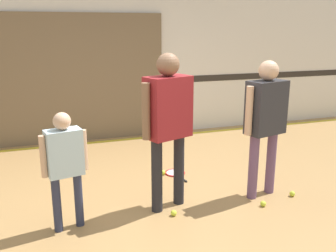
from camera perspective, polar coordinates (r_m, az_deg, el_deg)
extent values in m
plane|color=#A87F4C|center=(4.42, -2.19, -11.97)|extent=(16.00, 16.00, 0.00)
cube|color=silver|center=(6.84, -9.49, 11.33)|extent=(16.00, 0.06, 3.20)
cube|color=#2D2823|center=(6.87, -9.24, 6.51)|extent=(16.00, 0.01, 0.12)
cube|color=#756047|center=(6.76, -14.64, 6.91)|extent=(3.31, 0.05, 2.24)
cube|color=yellow|center=(6.86, -8.55, -2.23)|extent=(14.40, 0.10, 0.01)
cylinder|color=#232328|center=(4.13, -1.74, -7.60)|extent=(0.12, 0.12, 0.84)
cylinder|color=#232328|center=(4.31, 1.66, -6.61)|extent=(0.12, 0.12, 0.84)
cube|color=maroon|center=(4.00, 0.00, 2.89)|extent=(0.55, 0.42, 0.66)
sphere|color=brown|center=(3.93, 0.00, 9.35)|extent=(0.24, 0.24, 0.24)
cylinder|color=brown|center=(3.84, -3.37, 2.21)|extent=(0.09, 0.09, 0.59)
cylinder|color=brown|center=(4.18, 3.09, 3.27)|extent=(0.09, 0.09, 0.59)
cylinder|color=#2D334C|center=(3.95, -16.57, -11.36)|extent=(0.09, 0.09, 0.58)
cylinder|color=#2D334C|center=(4.00, -13.46, -10.80)|extent=(0.09, 0.09, 0.58)
cube|color=silver|center=(3.78, -15.53, -3.93)|extent=(0.37, 0.25, 0.46)
sphere|color=#DBAD89|center=(3.69, -15.87, 0.72)|extent=(0.17, 0.17, 0.17)
cylinder|color=#DBAD89|center=(3.74, -18.49, -4.46)|extent=(0.06, 0.06, 0.41)
cylinder|color=#DBAD89|center=(3.83, -12.64, -3.57)|extent=(0.06, 0.06, 0.41)
cylinder|color=#6B4C70|center=(4.77, 15.41, -5.34)|extent=(0.11, 0.11, 0.78)
cylinder|color=#6B4C70|center=(4.56, 12.87, -6.10)|extent=(0.11, 0.11, 0.78)
cube|color=#2D2D33|center=(4.47, 14.73, 2.76)|extent=(0.50, 0.35, 0.62)
sphere|color=#DBAD89|center=(4.41, 15.09, 8.16)|extent=(0.23, 0.23, 0.23)
cylinder|color=#DBAD89|center=(4.67, 16.99, 3.00)|extent=(0.08, 0.08, 0.56)
cylinder|color=#DBAD89|center=(4.28, 12.26, 2.28)|extent=(0.08, 0.08, 0.56)
torus|color=red|center=(5.31, 1.07, -7.12)|extent=(0.31, 0.31, 0.02)
cylinder|color=silver|center=(5.31, 1.07, -7.12)|extent=(0.24, 0.24, 0.01)
cylinder|color=black|center=(5.11, 2.24, -8.02)|extent=(0.05, 0.21, 0.02)
sphere|color=black|center=(5.03, 2.78, -8.44)|extent=(0.03, 0.03, 0.03)
sphere|color=#CCE038|center=(4.18, 0.88, -13.12)|extent=(0.07, 0.07, 0.07)
sphere|color=#CCE038|center=(5.25, -0.75, -7.10)|extent=(0.07, 0.07, 0.07)
sphere|color=#CCE038|center=(4.52, 14.29, -11.40)|extent=(0.07, 0.07, 0.07)
sphere|color=#CCE038|center=(4.86, 18.40, -9.77)|extent=(0.07, 0.07, 0.07)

